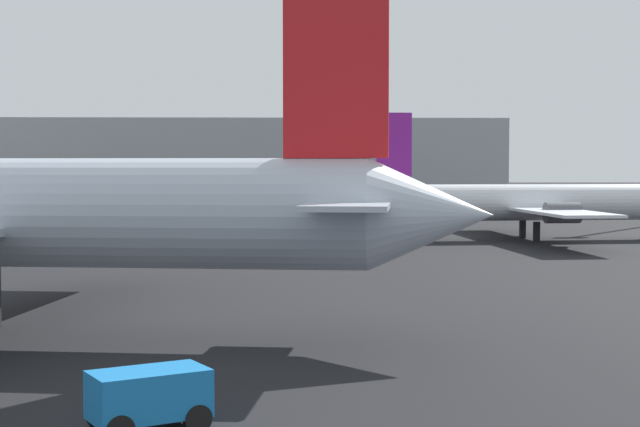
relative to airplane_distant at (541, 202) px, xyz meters
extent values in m
cone|color=#B2BCCC|center=(-14.42, -42.31, 1.27)|extent=(4.23, 3.93, 3.46)
cube|color=#B2BCCC|center=(-16.81, -41.99, 1.62)|extent=(3.52, 8.74, 0.16)
cube|color=red|center=(-17.31, -41.93, 5.75)|extent=(3.25, 0.72, 5.51)
cylinder|color=#4C4C54|center=(-29.35, -34.49, 0.58)|extent=(3.25, 2.20, 1.82)
cylinder|color=silver|center=(0.34, 0.03, 0.01)|extent=(24.76, 4.55, 2.70)
cone|color=silver|center=(-13.42, -1.02, 0.01)|extent=(3.16, 2.92, 2.70)
cube|color=silver|center=(-0.89, -0.07, -0.40)|extent=(5.96, 25.82, 0.20)
cube|color=silver|center=(-11.53, -0.87, 0.28)|extent=(2.47, 6.97, 0.13)
cube|color=purple|center=(-11.13, -0.84, 3.98)|extent=(2.62, 0.44, 5.25)
cylinder|color=#4C4C54|center=(-0.52, 4.84, -0.53)|extent=(2.55, 1.65, 1.47)
cylinder|color=#4C4C54|center=(0.21, -4.86, -0.53)|extent=(2.55, 1.65, 1.47)
cube|color=black|center=(-1.01, 1.56, -2.06)|extent=(0.44, 0.44, 1.44)
cube|color=black|center=(-0.77, -1.69, -2.06)|extent=(0.44, 0.44, 1.44)
cube|color=#1972BF|center=(-21.67, -51.65, -1.98)|extent=(2.73, 2.29, 1.00)
cylinder|color=black|center=(-22.68, -51.53, -2.48)|extent=(0.62, 0.46, 0.60)
cylinder|color=black|center=(-20.65, -51.76, -2.48)|extent=(0.62, 0.46, 0.60)
cylinder|color=black|center=(-21.21, -50.73, -2.48)|extent=(0.62, 0.46, 0.60)
cube|color=#999EA3|center=(-41.93, 48.14, 2.67)|extent=(96.13, 20.43, 10.90)
camera|label=1|loc=(-18.71, -71.82, 2.79)|focal=54.63mm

